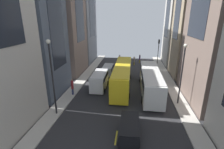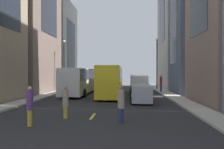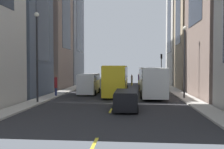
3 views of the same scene
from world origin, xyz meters
TOP-DOWN VIEW (x-y plane):
  - ground_plane at (0.00, 0.00)m, footprint 41.05×41.05m
  - sidewalk_west at (-7.62, 0.00)m, footprint 1.80×44.00m
  - sidewalk_east at (7.62, 0.00)m, footprint 1.80×44.00m
  - lane_stripe_1 at (0.00, -12.60)m, footprint 0.16×2.00m
  - lane_stripe_2 at (0.00, -4.20)m, footprint 0.16×2.00m
  - lane_stripe_3 at (0.00, 4.20)m, footprint 0.16×2.00m
  - lane_stripe_4 at (0.00, 12.60)m, footprint 0.16×2.00m
  - lane_stripe_5 at (0.00, 21.00)m, footprint 0.16×2.00m
  - building_west_3 at (-11.82, 14.98)m, footprint 6.25×10.59m
  - building_east_2 at (13.47, 3.87)m, footprint 9.58×7.49m
  - city_bus_white at (-3.97, 1.72)m, footprint 2.81×12.30m
  - streetcar_yellow at (0.29, 0.33)m, footprint 2.70×12.93m
  - delivery_van_white at (3.75, 1.44)m, footprint 2.25×5.17m
  - car_silver_0 at (3.55, -5.89)m, footprint 1.99×4.30m
  - car_black_1 at (-1.20, 12.26)m, footprint 1.92×4.15m
  - pedestrian_crossing_near at (-2.94, -15.40)m, footprint 0.34×0.34m
  - pedestrian_crossing_mid at (-1.59, -13.40)m, footprint 0.37×0.37m
  - pedestrian_waiting_curb at (7.08, 4.35)m, footprint 0.34×0.34m
  - pedestrian_walking_far at (1.89, -14.10)m, footprint 0.39×0.39m
  - streetlamp_near at (-7.22, 5.20)m, footprint 0.44×0.44m
  - streetlamp_far at (7.22, 9.45)m, footprint 0.44×0.44m

SIDE VIEW (x-z plane):
  - ground_plane at x=0.00m, z-range 0.00..0.00m
  - lane_stripe_1 at x=0.00m, z-range 0.00..0.01m
  - lane_stripe_2 at x=0.00m, z-range 0.00..0.01m
  - lane_stripe_3 at x=0.00m, z-range 0.00..0.01m
  - lane_stripe_4 at x=0.00m, z-range 0.00..0.01m
  - lane_stripe_5 at x=0.00m, z-range 0.00..0.01m
  - sidewalk_west at x=-7.62m, z-range 0.00..0.15m
  - sidewalk_east at x=7.62m, z-range 0.00..0.15m
  - car_black_1 at x=-1.20m, z-range 0.14..1.70m
  - car_silver_0 at x=3.55m, z-range 0.15..1.86m
  - pedestrian_crossing_mid at x=-1.59m, z-range 0.05..2.06m
  - pedestrian_walking_far at x=1.89m, z-range 0.06..2.21m
  - pedestrian_crossing_near at x=-2.94m, z-range 0.07..2.21m
  - pedestrian_waiting_curb at x=7.08m, z-range 0.23..2.56m
  - delivery_van_white at x=3.75m, z-range 0.22..2.80m
  - city_bus_white at x=-3.97m, z-range 0.33..3.69m
  - streetcar_yellow at x=0.29m, z-range 0.33..3.92m
  - streetlamp_near at x=-7.22m, z-range 0.96..8.58m
  - streetlamp_far at x=7.22m, z-range 0.98..9.41m
  - building_west_3 at x=-11.82m, z-range 0.00..16.73m
  - building_east_2 at x=13.47m, z-range 0.00..18.33m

